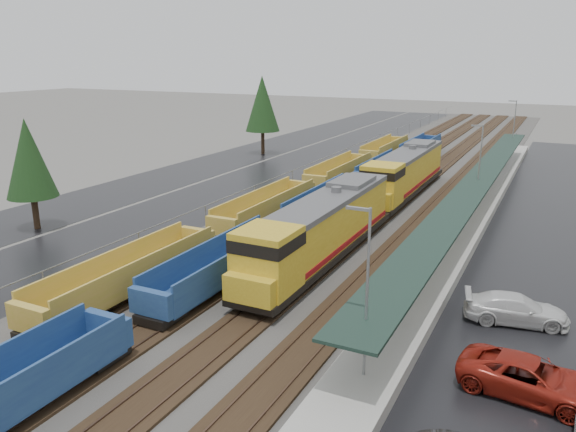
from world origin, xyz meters
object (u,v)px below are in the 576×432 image
Objects in this scene: well_string_yellow at (210,237)px; well_string_blue at (285,230)px; parked_car_east_c at (516,309)px; locomotive_lead at (320,230)px; parked_car_east_b at (531,378)px; locomotive_trail at (404,173)px.

well_string_yellow reaches higher than well_string_blue.
well_string_blue is 18.60× the size of parked_car_east_c.
locomotive_lead is at bearing 8.43° from well_string_yellow.
well_string_blue is 16.92× the size of parked_car_east_b.
locomotive_trail is 3.59× the size of parked_car_east_b.
well_string_yellow reaches higher than parked_car_east_c.
well_string_yellow is 17.03× the size of parked_car_east_b.
locomotive_trail is 34.04m from parked_car_east_b.
well_string_yellow is (-8.00, -22.19, -1.33)m from locomotive_trail.
parked_car_east_c is at bearing 17.01° from parked_car_east_b.
locomotive_trail reaches higher than well_string_yellow.
locomotive_trail is at bearing 77.62° from well_string_blue.
locomotive_trail is at bearing 16.05° from parked_car_east_c.
locomotive_trail is at bearing 90.00° from locomotive_lead.
well_string_yellow is 23.58m from parked_car_east_b.
locomotive_trail reaches higher than well_string_blue.
locomotive_lead is 21.00m from locomotive_trail.
locomotive_lead reaches higher than parked_car_east_b.
well_string_blue reaches higher than parked_car_east_c.
locomotive_trail is (0.00, 21.00, 0.00)m from locomotive_lead.
parked_car_east_b is at bearing -22.09° from well_string_yellow.
locomotive_lead reaches higher than well_string_yellow.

